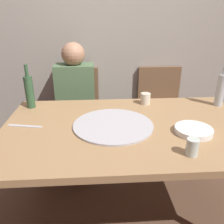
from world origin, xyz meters
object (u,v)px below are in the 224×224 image
(pizza_tray, at_px, (113,125))
(plate_stack, at_px, (194,130))
(beer_bottle, at_px, (29,91))
(chair_left, at_px, (77,108))
(chair_right, at_px, (160,106))
(table_knife, at_px, (25,126))
(guest_in_sweater, at_px, (75,102))
(tumbler_near, at_px, (145,99))
(tumbler_far, at_px, (192,147))
(dining_table, at_px, (130,135))
(wine_bottle, at_px, (221,90))

(pizza_tray, distance_m, plate_stack, 0.49)
(pizza_tray, bearing_deg, beer_bottle, 149.44)
(pizza_tray, distance_m, chair_left, 0.96)
(beer_bottle, distance_m, chair_right, 1.31)
(table_knife, bearing_deg, guest_in_sweater, -98.15)
(tumbler_near, relative_size, tumbler_far, 0.96)
(beer_bottle, xyz_separation_m, guest_in_sweater, (0.29, 0.38, -0.23))
(dining_table, xyz_separation_m, beer_bottle, (-0.70, 0.35, 0.20))
(wine_bottle, xyz_separation_m, guest_in_sweater, (-1.13, 0.43, -0.23))
(wine_bottle, height_order, plate_stack, wine_bottle)
(chair_right, distance_m, guest_in_sweater, 0.88)
(pizza_tray, relative_size, tumbler_near, 5.82)
(wine_bottle, distance_m, tumbler_near, 0.56)
(plate_stack, bearing_deg, beer_bottle, 155.73)
(plate_stack, bearing_deg, chair_left, 127.29)
(plate_stack, relative_size, chair_left, 0.25)
(tumbler_far, height_order, chair_left, chair_left)
(pizza_tray, bearing_deg, guest_in_sweater, 112.47)
(wine_bottle, xyz_separation_m, chair_left, (-1.13, 0.59, -0.36))
(beer_bottle, height_order, tumbler_near, beer_bottle)
(beer_bottle, bearing_deg, pizza_tray, -30.56)
(wine_bottle, relative_size, guest_in_sweater, 0.26)
(plate_stack, xyz_separation_m, chair_right, (0.09, 1.01, -0.25))
(tumbler_near, xyz_separation_m, chair_left, (-0.58, 0.52, -0.28))
(beer_bottle, bearing_deg, tumbler_far, -36.30)
(chair_left, distance_m, chair_right, 0.86)
(tumbler_far, relative_size, chair_left, 0.10)
(tumbler_far, bearing_deg, plate_stack, 65.96)
(guest_in_sweater, bearing_deg, table_knife, 70.59)
(tumbler_far, bearing_deg, chair_right, 81.42)
(beer_bottle, height_order, chair_right, beer_bottle)
(dining_table, xyz_separation_m, table_knife, (-0.66, 0.03, 0.08))
(wine_bottle, height_order, tumbler_far, wine_bottle)
(beer_bottle, distance_m, guest_in_sweater, 0.53)
(dining_table, bearing_deg, beer_bottle, 153.18)
(pizza_tray, xyz_separation_m, tumbler_far, (0.37, -0.35, 0.04))
(table_knife, xyz_separation_m, chair_right, (1.11, 0.86, -0.24))
(pizza_tray, distance_m, wine_bottle, 0.89)
(beer_bottle, bearing_deg, chair_right, 24.99)
(wine_bottle, distance_m, plate_stack, 0.57)
(guest_in_sweater, bearing_deg, wine_bottle, 159.04)
(pizza_tray, bearing_deg, wine_bottle, 19.72)
(dining_table, bearing_deg, chair_right, 63.35)
(beer_bottle, xyz_separation_m, plate_stack, (1.06, -0.48, -0.11))
(tumbler_near, height_order, chair_right, chair_right)
(beer_bottle, xyz_separation_m, chair_left, (0.29, 0.53, -0.36))
(tumbler_near, xyz_separation_m, tumbler_far, (0.09, -0.72, 0.00))
(plate_stack, bearing_deg, guest_in_sweater, 131.85)
(pizza_tray, height_order, table_knife, pizza_tray)
(plate_stack, height_order, chair_left, chair_left)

